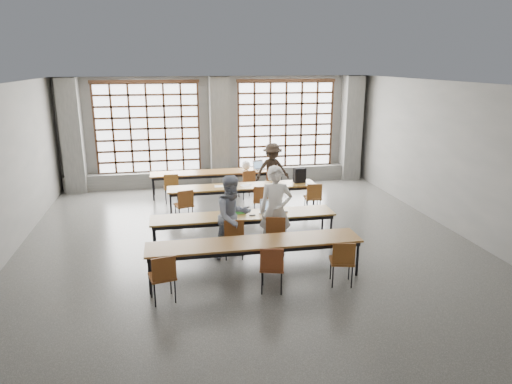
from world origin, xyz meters
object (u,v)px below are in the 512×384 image
(chair_back_mid, at_px, (247,181))
(red_pouch, at_px, (162,274))
(desk_row_c, at_px, (243,217))
(chair_mid_right, at_px, (313,195))
(student_back, at_px, (272,170))
(chair_mid_left, at_px, (185,203))
(desk_row_b, at_px, (243,188))
(phone, at_px, (252,215))
(chair_back_right, at_px, (273,180))
(chair_near_right, at_px, (343,258))
(laptop_front, at_px, (268,209))
(laptop_back, at_px, (259,167))
(green_box, at_px, (241,212))
(desk_row_a, at_px, (217,173))
(student_male, at_px, (276,211))
(chair_back_left, at_px, (171,185))
(chair_mid_centre, at_px, (261,198))
(student_female, at_px, (233,217))
(chair_front_right, at_px, (276,231))
(backpack, at_px, (299,175))
(plastic_bag, at_px, (246,165))
(chair_front_left, at_px, (234,234))
(mouse, at_px, (286,211))
(chair_near_mid, at_px, (272,264))

(chair_back_mid, bearing_deg, red_pouch, -113.50)
(chair_back_mid, bearing_deg, desk_row_c, -101.39)
(chair_mid_right, height_order, student_back, student_back)
(chair_mid_right, bearing_deg, chair_mid_left, 179.96)
(desk_row_b, xyz_separation_m, phone, (-0.20, -2.49, 0.07))
(chair_back_right, distance_m, chair_near_right, 5.73)
(laptop_front, distance_m, laptop_back, 4.22)
(laptop_front, height_order, green_box, laptop_front)
(desk_row_a, relative_size, phone, 30.77)
(student_male, relative_size, student_back, 1.16)
(chair_back_left, xyz_separation_m, chair_mid_centre, (2.26, -1.78, 0.00))
(chair_mid_centre, relative_size, student_female, 0.51)
(chair_front_right, relative_size, chair_near_right, 1.00)
(desk_row_b, xyz_separation_m, backpack, (1.60, 0.05, 0.27))
(student_male, distance_m, student_back, 4.27)
(plastic_bag, bearing_deg, desk_row_b, -102.88)
(chair_mid_centre, relative_size, chair_near_right, 1.00)
(chair_back_left, height_order, green_box, chair_back_left)
(chair_mid_centre, bearing_deg, student_female, -115.14)
(desk_row_a, relative_size, chair_back_mid, 4.55)
(chair_back_mid, distance_m, chair_front_left, 4.30)
(desk_row_b, bearing_deg, backpack, 1.79)
(green_box, xyz_separation_m, plastic_bag, (0.84, 4.14, 0.10))
(chair_back_mid, relative_size, chair_mid_left, 1.00)
(chair_mid_left, xyz_separation_m, plastic_bag, (2.00, 2.46, 0.34))
(chair_mid_left, relative_size, plastic_bag, 3.08)
(chair_back_right, bearing_deg, student_male, -102.33)
(student_female, height_order, student_back, student_female)
(desk_row_b, distance_m, chair_back_right, 1.60)
(student_male, bearing_deg, chair_back_left, 128.27)
(mouse, bearing_deg, red_pouch, -142.16)
(chair_mid_left, bearing_deg, chair_front_right, -53.29)
(chair_mid_left, relative_size, chair_front_right, 1.00)
(chair_mid_right, distance_m, student_male, 2.78)
(chair_near_right, bearing_deg, mouse, 102.59)
(desk_row_b, height_order, chair_back_mid, chair_back_mid)
(desk_row_a, xyz_separation_m, phone, (0.29, -4.27, 0.07))
(chair_back_left, height_order, plastic_bag, plastic_bag)
(desk_row_b, height_order, chair_mid_left, chair_mid_left)
(student_female, xyz_separation_m, student_back, (1.79, 4.17, -0.06))
(chair_back_right, bearing_deg, chair_near_right, -90.49)
(chair_near_right, height_order, red_pouch, chair_near_right)
(red_pouch, bearing_deg, green_box, 52.30)
(chair_front_left, bearing_deg, chair_near_mid, -74.26)
(chair_front_left, distance_m, chair_near_mid, 1.62)
(student_back, height_order, plastic_bag, student_back)
(laptop_back, bearing_deg, student_male, -97.41)
(student_male, bearing_deg, chair_mid_left, 139.34)
(desk_row_a, height_order, green_box, green_box)
(student_female, xyz_separation_m, laptop_front, (0.87, 0.61, -0.08))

